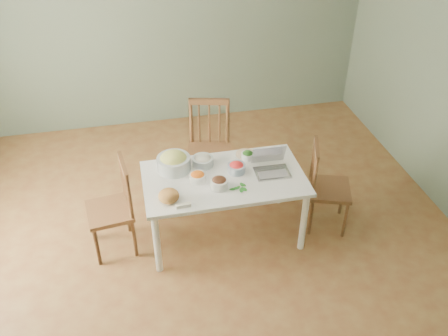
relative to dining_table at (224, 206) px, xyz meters
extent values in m
cube|color=brown|center=(-0.23, -0.15, -0.34)|extent=(5.00, 5.00, 0.00)
cube|color=slate|center=(-0.23, 2.35, 1.01)|extent=(5.00, 0.00, 2.70)
ellipsoid|color=#AE7242|center=(-0.52, -0.24, 0.40)|extent=(0.20, 0.20, 0.11)
cube|color=white|center=(-0.42, -0.34, 0.36)|extent=(0.12, 0.04, 0.03)
cylinder|color=tan|center=(0.28, 0.30, 0.35)|extent=(0.24, 0.24, 0.02)
camera|label=1|loc=(-0.73, -3.37, 2.90)|focal=38.43mm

